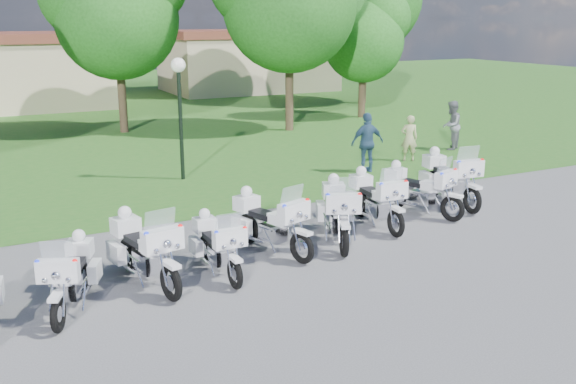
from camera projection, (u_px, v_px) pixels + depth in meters
name	position (u px, v px, depth m)	size (l,w,h in m)	color
ground	(327.00, 243.00, 14.35)	(100.00, 100.00, 0.00)	#55555A
grass_lawn	(97.00, 104.00, 37.63)	(100.00, 48.00, 0.01)	#286620
motorcycle_1	(71.00, 274.00, 11.03)	(1.24, 2.05, 1.46)	black
motorcycle_2	(144.00, 249.00, 12.04)	(1.11, 2.42, 1.64)	black
motorcycle_3	(217.00, 245.00, 12.55)	(0.70, 2.10, 1.41)	black
motorcycle_4	(269.00, 221.00, 13.72)	(1.22, 2.32, 1.60)	black
motorcycle_5	(338.00, 211.00, 14.39)	(1.42, 2.34, 1.67)	black
motorcycle_6	(375.00, 198.00, 15.50)	(0.89, 2.37, 1.59)	black
motorcycle_7	(419.00, 189.00, 16.40)	(1.26, 2.26, 1.58)	black
motorcycle_8	(450.00, 177.00, 17.33)	(1.04, 2.57, 1.73)	black
lamp_post	(179.00, 88.00, 19.32)	(0.44, 0.44, 3.74)	black
tree_1	(115.00, 5.00, 26.98)	(6.11, 5.22, 8.15)	#38281C
tree_3	(363.00, 34.00, 31.62)	(4.69, 4.01, 6.26)	#38281C
building_east	(248.00, 60.00, 44.44)	(11.44, 7.28, 4.10)	#C5B18E
bystander_a	(409.00, 138.00, 22.45)	(0.59, 0.39, 1.61)	tan
bystander_b	(451.00, 126.00, 24.37)	(0.90, 0.70, 1.86)	slate
bystander_c	(367.00, 143.00, 20.77)	(1.14, 0.47, 1.95)	#2E4F6F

